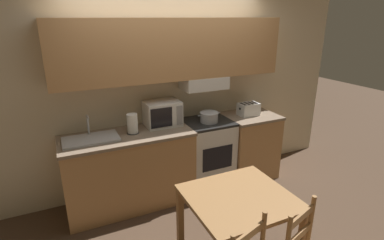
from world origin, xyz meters
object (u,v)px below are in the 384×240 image
cooking_pot (209,117)px  microwave (162,113)px  sink_basin (91,139)px  paper_towel_roll (132,124)px  toaster (248,109)px  stove_range (207,153)px  dining_table (239,208)px

cooking_pot → microwave: (-0.58, 0.15, 0.08)m
sink_basin → paper_towel_roll: 0.49m
cooking_pot → sink_basin: bearing=179.2°
toaster → microwave: bearing=173.9°
stove_range → toaster: size_ratio=3.29×
paper_towel_roll → dining_table: size_ratio=0.27×
microwave → toaster: 1.21m
toaster → sink_basin: 2.09m
paper_towel_roll → toaster: bearing=-0.5°
toaster → sink_basin: bearing=180.0°
stove_range → dining_table: (-0.46, -1.44, 0.19)m
stove_range → dining_table: 1.53m
cooking_pot → stove_range: bearing=89.2°
cooking_pot → sink_basin: sink_basin is taller
sink_basin → paper_towel_roll: sink_basin is taller
stove_range → microwave: microwave is taller
microwave → toaster: bearing=-6.1°
stove_range → cooking_pot: (-0.00, -0.04, 0.53)m
sink_basin → dining_table: 1.77m
dining_table → paper_towel_roll: bearing=110.4°
stove_range → paper_towel_roll: bearing=-179.7°
paper_towel_roll → microwave: bearing=15.6°
cooking_pot → microwave: 0.61m
stove_range → paper_towel_roll: 1.15m
cooking_pot → toaster: toaster is taller
cooking_pot → paper_towel_roll: bearing=178.1°
stove_range → dining_table: bearing=-107.6°
microwave → dining_table: size_ratio=0.50×
microwave → sink_basin: microwave is taller
sink_basin → paper_towel_roll: (0.48, 0.01, 0.10)m
cooking_pot → sink_basin: 1.47m
dining_table → cooking_pot: bearing=71.9°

